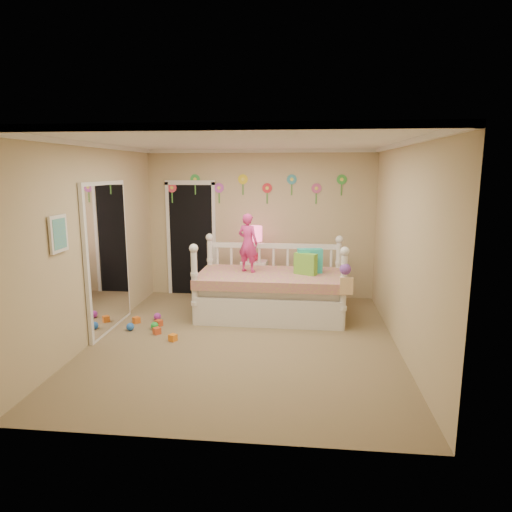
# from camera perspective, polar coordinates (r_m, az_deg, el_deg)

# --- Properties ---
(floor) EXTENTS (4.00, 4.50, 0.01)m
(floor) POSITION_cam_1_polar(r_m,az_deg,el_deg) (6.10, -1.55, -10.79)
(floor) COLOR #7F684C
(floor) RESTS_ON ground
(ceiling) EXTENTS (4.00, 4.50, 0.01)m
(ceiling) POSITION_cam_1_polar(r_m,az_deg,el_deg) (5.68, -1.69, 14.38)
(ceiling) COLOR white
(ceiling) RESTS_ON floor
(back_wall) EXTENTS (4.00, 0.01, 2.60)m
(back_wall) POSITION_cam_1_polar(r_m,az_deg,el_deg) (7.96, 0.53, 4.02)
(back_wall) COLOR tan
(back_wall) RESTS_ON floor
(left_wall) EXTENTS (0.01, 4.50, 2.60)m
(left_wall) POSITION_cam_1_polar(r_m,az_deg,el_deg) (6.33, -19.87, 1.58)
(left_wall) COLOR tan
(left_wall) RESTS_ON floor
(right_wall) EXTENTS (0.01, 4.50, 2.60)m
(right_wall) POSITION_cam_1_polar(r_m,az_deg,el_deg) (5.83, 18.25, 0.93)
(right_wall) COLOR tan
(right_wall) RESTS_ON floor
(crown_molding) EXTENTS (4.00, 4.50, 0.06)m
(crown_molding) POSITION_cam_1_polar(r_m,az_deg,el_deg) (5.68, -1.69, 14.08)
(crown_molding) COLOR white
(crown_molding) RESTS_ON ceiling
(daybed) EXTENTS (2.28, 1.24, 1.23)m
(daybed) POSITION_cam_1_polar(r_m,az_deg,el_deg) (6.95, 1.87, -2.75)
(daybed) COLOR white
(daybed) RESTS_ON floor
(pillow_turquoise) EXTENTS (0.39, 0.19, 0.38)m
(pillow_turquoise) POSITION_cam_1_polar(r_m,az_deg,el_deg) (6.97, 6.84, -0.61)
(pillow_turquoise) COLOR #26BFBF
(pillow_turquoise) RESTS_ON daybed
(pillow_lime) EXTENTS (0.36, 0.27, 0.33)m
(pillow_lime) POSITION_cam_1_polar(r_m,az_deg,el_deg) (6.86, 6.31, -1.01)
(pillow_lime) COLOR #71BB39
(pillow_lime) RESTS_ON daybed
(child) EXTENTS (0.39, 0.33, 0.91)m
(child) POSITION_cam_1_polar(r_m,az_deg,el_deg) (6.94, -1.04, 1.67)
(child) COLOR #D73184
(child) RESTS_ON daybed
(nightstand) EXTENTS (0.45, 0.35, 0.72)m
(nightstand) POSITION_cam_1_polar(r_m,az_deg,el_deg) (7.74, -0.23, -3.26)
(nightstand) COLOR white
(nightstand) RESTS_ON floor
(table_lamp) EXTENTS (0.27, 0.27, 0.60)m
(table_lamp) POSITION_cam_1_polar(r_m,az_deg,el_deg) (7.59, -0.24, 2.30)
(table_lamp) COLOR #DF1D4D
(table_lamp) RESTS_ON nightstand
(closet_doorway) EXTENTS (0.90, 0.04, 2.07)m
(closet_doorway) POSITION_cam_1_polar(r_m,az_deg,el_deg) (8.20, -8.22, 2.24)
(closet_doorway) COLOR black
(closet_doorway) RESTS_ON back_wall
(flower_decals) EXTENTS (3.40, 0.02, 0.50)m
(flower_decals) POSITION_cam_1_polar(r_m,az_deg,el_deg) (7.91, -0.13, 8.63)
(flower_decals) COLOR #B2668C
(flower_decals) RESTS_ON back_wall
(mirror_closet) EXTENTS (0.07, 1.30, 2.10)m
(mirror_closet) POSITION_cam_1_polar(r_m,az_deg,el_deg) (6.62, -18.30, -0.14)
(mirror_closet) COLOR white
(mirror_closet) RESTS_ON left_wall
(wall_picture) EXTENTS (0.05, 0.34, 0.42)m
(wall_picture) POSITION_cam_1_polar(r_m,az_deg,el_deg) (5.50, -23.80, 2.60)
(wall_picture) COLOR white
(wall_picture) RESTS_ON left_wall
(hanging_bag) EXTENTS (0.20, 0.16, 0.36)m
(hanging_bag) POSITION_cam_1_polar(r_m,az_deg,el_deg) (6.37, 11.24, -3.00)
(hanging_bag) COLOR beige
(hanging_bag) RESTS_ON daybed
(toy_scatter) EXTENTS (0.86, 1.34, 0.11)m
(toy_scatter) POSITION_cam_1_polar(r_m,az_deg,el_deg) (6.69, -12.48, -8.56)
(toy_scatter) COLOR #996666
(toy_scatter) RESTS_ON floor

